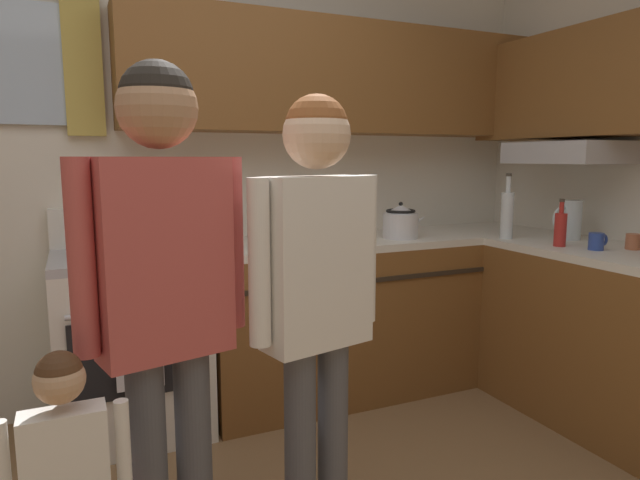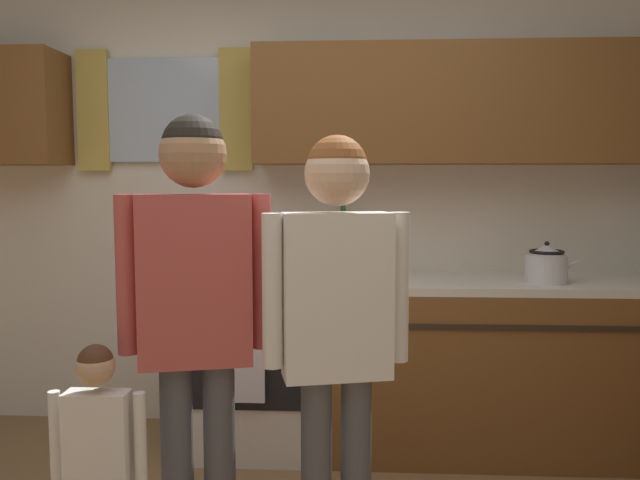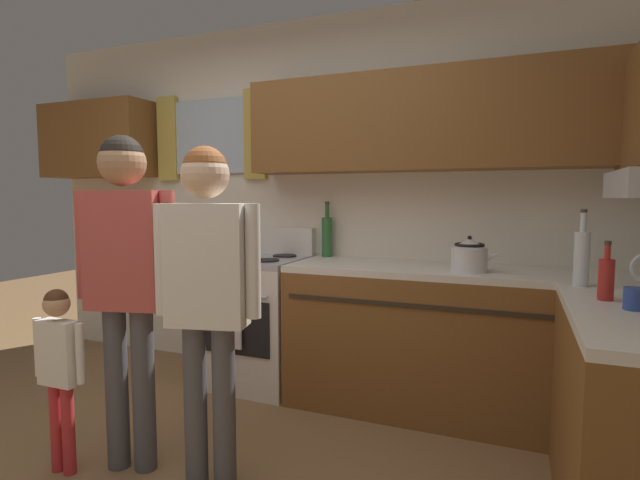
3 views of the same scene
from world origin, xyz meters
name	(u,v)px [view 3 (image 3 of 3)]	position (x,y,z in m)	size (l,w,h in m)	color
back_wall_unit	(309,175)	(0.08, 1.82, 1.49)	(4.60, 0.42, 2.60)	silver
kitchen_counter_run	(512,365)	(1.49, 1.23, 0.45)	(2.16, 1.77, 0.90)	brown
stove_oven	(255,318)	(-0.22, 1.54, 0.47)	(0.69, 0.67, 1.10)	silver
bottle_wine_green	(327,236)	(0.24, 1.78, 1.05)	(0.08, 0.08, 0.39)	#2D6633
bottle_tall_clear	(582,257)	(1.78, 1.16, 1.04)	(0.07, 0.07, 0.37)	silver
bottle_sauce_red	(606,278)	(1.84, 0.84, 0.99)	(0.06, 0.06, 0.25)	red
mug_cobalt_blue	(636,299)	(1.91, 0.67, 0.94)	(0.11, 0.07, 0.08)	#2D479E
stovetop_kettle	(470,255)	(1.24, 1.42, 1.00)	(0.27, 0.20, 0.21)	silver
adult_holding_child	(126,263)	(-0.22, 0.33, 1.01)	(0.49, 0.23, 1.61)	#4C4C51
adult_in_plaid	(207,278)	(0.24, 0.33, 0.97)	(0.47, 0.22, 1.54)	#4C4C51
small_child	(59,359)	(-0.50, 0.18, 0.56)	(0.31, 0.12, 0.89)	red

